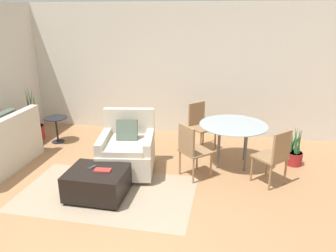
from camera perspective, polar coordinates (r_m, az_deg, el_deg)
ground_plane at (r=4.38m, az=-11.80°, el=-16.75°), size 20.00×20.00×0.00m
wall_back at (r=7.12m, az=-1.29°, el=9.77°), size 12.00×0.06×2.75m
area_rug at (r=5.05m, az=-10.56°, el=-11.40°), size 2.56×1.52×0.01m
armchair at (r=5.48m, az=-7.12°, el=-4.27°), size 1.00×1.07×0.99m
ottoman at (r=4.88m, az=-12.22°, el=-9.57°), size 0.82×0.68×0.42m
book_stack at (r=4.77m, az=-11.30°, el=-7.54°), size 0.25×0.14×0.02m
tv_remote_primary at (r=4.90m, az=-13.08°, el=-6.99°), size 0.10×0.14×0.01m
potted_plant at (r=7.42m, az=-22.29°, el=-0.19°), size 0.40×0.40×1.19m
side_table at (r=7.04m, az=-18.88°, el=0.21°), size 0.46×0.46×0.53m
dining_table at (r=5.71m, az=11.29°, el=-0.44°), size 1.16×1.16×0.74m
dining_chair_near_left at (r=5.19m, az=4.10°, el=-3.80°), size 0.59×0.59×0.90m
dining_chair_near_right at (r=5.21m, az=18.15°, el=-4.67°), size 0.59×0.59×0.90m
dining_chair_far_left at (r=6.38m, az=5.53°, el=0.60°), size 0.59×0.59×0.90m
potted_plant_small at (r=6.16m, az=21.18°, el=-4.56°), size 0.28×0.28×0.70m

